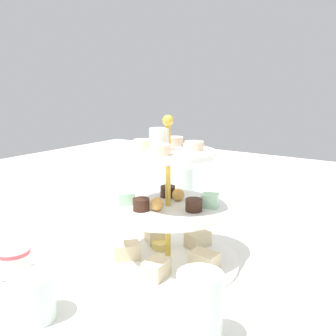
# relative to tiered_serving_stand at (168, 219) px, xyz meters

# --- Properties ---
(ground_plane) EXTENTS (2.40, 2.40, 0.00)m
(ground_plane) POSITION_rel_tiered_serving_stand_xyz_m (-0.00, 0.00, -0.09)
(ground_plane) COLOR silver
(tiered_serving_stand) EXTENTS (0.27, 0.27, 0.28)m
(tiered_serving_stand) POSITION_rel_tiered_serving_stand_xyz_m (0.00, 0.00, 0.00)
(tiered_serving_stand) COLOR white
(tiered_serving_stand) RESTS_ON ground_plane
(water_glass_tall_right) EXTENTS (0.07, 0.07, 0.13)m
(water_glass_tall_right) POSITION_rel_tiered_serving_stand_xyz_m (0.12, -0.24, -0.02)
(water_glass_tall_right) COLOR silver
(water_glass_tall_right) RESTS_ON ground_plane
(water_glass_short_left) EXTENTS (0.06, 0.06, 0.07)m
(water_glass_short_left) POSITION_rel_tiered_serving_stand_xyz_m (0.06, 0.26, -0.05)
(water_glass_short_left) COLOR silver
(water_glass_short_left) RESTS_ON ground_plane
(teacup_with_saucer) EXTENTS (0.09, 0.09, 0.05)m
(teacup_with_saucer) POSITION_rel_tiered_serving_stand_xyz_m (0.19, 0.20, -0.06)
(teacup_with_saucer) COLOR white
(teacup_with_saucer) RESTS_ON ground_plane
(butter_knife_left) EXTENTS (0.13, 0.13, 0.00)m
(butter_knife_left) POSITION_rel_tiered_serving_stand_xyz_m (-0.25, -0.19, -0.09)
(butter_knife_left) COLOR silver
(butter_knife_left) RESTS_ON ground_plane
(butter_knife_right) EXTENTS (0.01, 0.17, 0.00)m
(butter_knife_right) POSITION_rel_tiered_serving_stand_xyz_m (0.31, -0.00, -0.09)
(butter_knife_right) COLOR silver
(butter_knife_right) RESTS_ON ground_plane
(water_glass_mid_back) EXTENTS (0.06, 0.06, 0.10)m
(water_glass_mid_back) POSITION_rel_tiered_serving_stand_xyz_m (-0.17, 0.17, -0.04)
(water_glass_mid_back) COLOR silver
(water_glass_mid_back) RESTS_ON ground_plane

